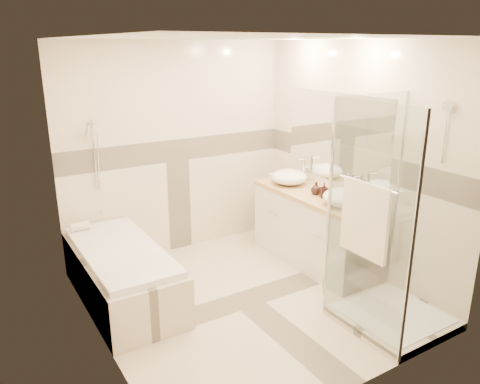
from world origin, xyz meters
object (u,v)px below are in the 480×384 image
vanity (313,228)px  vessel_sink_far (344,197)px  bathtub (122,271)px  shower_enclosure (382,272)px  vessel_sink_near (289,177)px  amenity_bottle_a (324,190)px  amenity_bottle_b (316,188)px

vanity → vessel_sink_far: 0.70m
vanity → vessel_sink_far: bearing=-92.4°
bathtub → shower_enclosure: (1.86, -1.62, 0.20)m
bathtub → vanity: vanity is taller
vessel_sink_far → bathtub: bearing=158.9°
vessel_sink_near → amenity_bottle_a: (0.00, -0.62, -0.00)m
vanity → vessel_sink_near: 0.68m
vessel_sink_near → amenity_bottle_a: vessel_sink_near is taller
bathtub → amenity_bottle_a: size_ratio=10.20×
shower_enclosure → amenity_bottle_a: (0.27, 1.11, 0.43)m
bathtub → vessel_sink_far: (2.13, -0.82, 0.63)m
bathtub → vessel_sink_near: size_ratio=3.92×
vanity → amenity_bottle_b: amenity_bottle_b is taller
bathtub → vessel_sink_far: 2.37m
bathtub → amenity_bottle_b: size_ratio=11.77×
vessel_sink_far → amenity_bottle_a: size_ratio=2.66×
shower_enclosure → vanity: bearing=77.0°
shower_enclosure → amenity_bottle_b: 1.33m
shower_enclosure → vessel_sink_far: size_ratio=4.61×
vanity → vessel_sink_far: (-0.02, -0.47, 0.51)m
shower_enclosure → amenity_bottle_b: (0.27, 1.24, 0.42)m
vanity → vessel_sink_near: vessel_sink_near is taller
amenity_bottle_b → amenity_bottle_a: bearing=-90.0°
amenity_bottle_a → amenity_bottle_b: 0.13m
shower_enclosure → amenity_bottle_a: 1.22m
shower_enclosure → vessel_sink_near: shower_enclosure is taller
vessel_sink_far → amenity_bottle_b: (0.00, 0.44, -0.02)m
amenity_bottle_b → vessel_sink_near: bearing=90.0°
bathtub → vessel_sink_near: (2.13, 0.10, 0.63)m
amenity_bottle_b → vanity: bearing=58.8°
vessel_sink_near → amenity_bottle_a: size_ratio=2.60×
amenity_bottle_b → bathtub: bearing=169.8°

